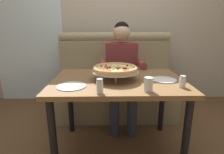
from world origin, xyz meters
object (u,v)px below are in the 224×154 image
Objects in this scene: plate_near_left at (71,85)px; plate_near_right at (164,79)px; drinking_glass at (148,85)px; pizza at (115,69)px; shaker_parmesan at (100,87)px; dining_table at (118,89)px; patio_chair at (46,60)px; shaker_oregano at (182,82)px; booth_bench at (115,85)px; diner_main at (122,68)px.

plate_near_right is (0.81, 0.17, 0.00)m from plate_near_left.
plate_near_left is 2.21× the size of drinking_glass.
pizza is 0.38m from shaker_parmesan.
patio_chair is at bearing 122.40° from dining_table.
shaker_oregano is at bearing -23.26° from pizza.
dining_table is 2.83× the size of pizza.
drinking_glass is (0.21, -0.32, 0.14)m from dining_table.
dining_table is 0.43m from plate_near_right.
pizza is 3.88× the size of drinking_glass.
booth_bench reaches higher than drinking_glass.
booth_bench is at bearing 69.96° from plate_near_left.
patio_chair is (-1.47, 1.58, -0.19)m from diner_main.
drinking_glass is (0.14, -0.94, 0.08)m from diner_main.
diner_main is 0.74m from plate_near_right.
plate_near_left is at bearing -168.31° from plate_near_right.
dining_table is at bearing 155.44° from shaker_oregano.
diner_main is 1.48× the size of patio_chair.
patio_chair is at bearing 122.52° from drinking_glass.
booth_bench reaches higher than shaker_oregano.
plate_near_right is at bearing -3.35° from pizza.
plate_near_left is (-0.90, 0.04, -0.03)m from shaker_oregano.
plate_near_left is (-0.37, -0.19, -0.09)m from pizza.
shaker_oregano is 0.11× the size of patio_chair.
plate_near_left is at bearing -119.89° from diner_main.
shaker_parmesan is at bearing -109.45° from pizza.
plate_near_right is at bearing 113.61° from shaker_oregano.
diner_main reaches higher than plate_near_left.
shaker_parmesan is at bearing -113.18° from dining_table.
shaker_oregano is at bearing -51.98° from patio_chair.
diner_main is 0.65m from pizza.
plate_near_right is at bearing -3.82° from dining_table.
diner_main is (0.07, 0.62, 0.06)m from dining_table.
diner_main reaches higher than shaker_parmesan.
plate_near_right is (-0.09, 0.20, -0.03)m from shaker_oregano.
drinking_glass is 0.13× the size of patio_chair.
plate_near_left is at bearing -153.65° from dining_table.
drinking_glass is at bearing -56.65° from dining_table.
shaker_parmesan is (-0.23, -0.98, 0.08)m from diner_main.
shaker_oregano is 0.40× the size of plate_near_left.
diner_main is 2.98× the size of pizza.
pizza is (-0.03, -0.89, 0.45)m from booth_bench.
dining_table is 0.57m from shaker_oregano.
plate_near_right is at bearing -65.55° from booth_bench.
dining_table is 0.63m from diner_main.
booth_bench is 14.73× the size of drinking_glass.
drinking_glass is (-0.20, -0.29, 0.04)m from plate_near_right.
shaker_parmesan is 0.66m from plate_near_right.
patio_chair is (-1.00, 2.40, -0.23)m from plate_near_left.
patio_chair reaches higher than plate_near_right.
shaker_oregano is (0.51, -0.23, 0.14)m from dining_table.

